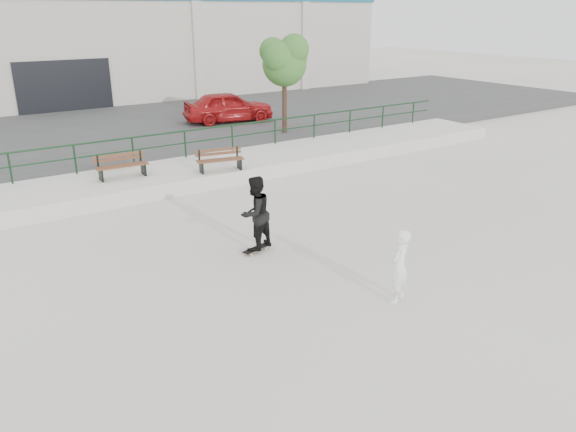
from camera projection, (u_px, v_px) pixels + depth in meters
ground at (353, 286)px, 12.33m from camera, size 120.00×120.00×0.00m
ledge at (176, 176)px, 19.61m from camera, size 30.00×3.00×0.50m
parking_strip at (102, 134)px, 26.20m from camera, size 60.00×14.00×0.50m
railing at (159, 141)px, 20.28m from camera, size 28.00×0.06×1.03m
commercial_building at (27, 29)px, 35.55m from camera, size 44.20×16.33×8.00m
bench_left at (122, 166)px, 18.45m from camera, size 1.71×0.59×0.78m
bench_right at (220, 160)px, 19.23m from camera, size 1.68×0.79×0.75m
tree at (285, 59)px, 24.29m from camera, size 2.40×2.14×4.27m
red_car at (228, 107)px, 27.49m from camera, size 4.62×2.65×1.48m
skateboard at (256, 249)px, 14.08m from camera, size 0.81×0.39×0.09m
standing_skater at (255, 213)px, 13.75m from camera, size 1.07×0.94×1.87m
seated_skater at (399, 266)px, 11.45m from camera, size 0.68×0.58×1.58m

